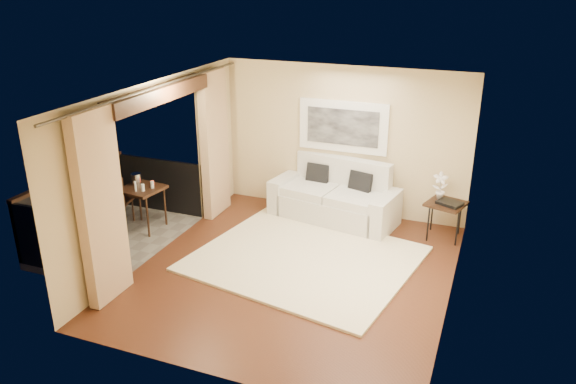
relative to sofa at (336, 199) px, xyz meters
The scene contains 18 objects.
floor 2.13m from the sofa, 90.08° to the right, with size 5.00×5.00×0.00m, color #522A18.
room_shell 3.68m from the sofa, 135.46° to the right, with size 5.00×6.40×5.00m.
balcony 3.92m from the sofa, 147.60° to the right, with size 1.81×2.60×1.17m.
curtains 3.13m from the sofa, 135.19° to the right, with size 0.16×4.80×2.64m.
artwork 1.29m from the sofa, 92.09° to the left, with size 1.62×0.07×0.92m.
rug 1.73m from the sofa, 89.37° to the right, with size 3.20×2.78×0.04m, color #FEF2CC.
sofa is the anchor object (origin of this frame).
side_table 1.94m from the sofa, ahead, with size 0.72×0.72×0.63m.
tray 2.01m from the sofa, ahead, with size 0.38×0.28×0.05m, color black.
orchid 1.86m from the sofa, ahead, with size 0.25×0.17×0.47m, color white.
bistro_table 3.40m from the sofa, 151.30° to the right, with size 0.72×0.72×0.76m.
balcony_chair_far 3.86m from the sofa, 153.47° to the right, with size 0.49×0.49×0.95m.
balcony_chair_near 3.91m from the sofa, 138.06° to the right, with size 0.39×0.39×0.89m.
ice_bucket 3.51m from the sofa, 153.86° to the right, with size 0.18×0.18×0.20m, color silver.
candle 3.24m from the sofa, 153.38° to the right, with size 0.06×0.06×0.07m, color red.
vase 3.49m from the sofa, 148.63° to the right, with size 0.04×0.04×0.18m, color silver.
glass_a 3.37m from the sofa, 148.47° to the right, with size 0.06×0.06×0.12m, color silver.
glass_b 3.22m from the sofa, 150.42° to the right, with size 0.06×0.06×0.12m, color silver.
Camera 1 is at (2.60, -6.91, 4.21)m, focal length 35.00 mm.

